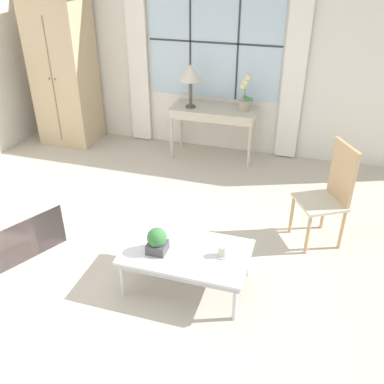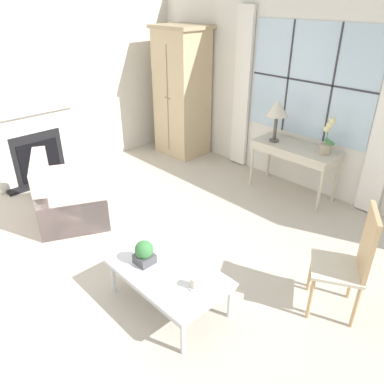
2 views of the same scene
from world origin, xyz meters
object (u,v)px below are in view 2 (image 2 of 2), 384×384
(side_chair_wooden, at_px, (352,258))
(pillar_candle, at_px, (195,283))
(console_table, at_px, (295,152))
(coffee_table, at_px, (168,274))
(fireplace, at_px, (33,141))
(armchair_upholstered, at_px, (70,199))
(potted_plant_small, at_px, (144,253))
(table_lamp, at_px, (277,109))
(armoire, at_px, (182,93))
(potted_orchid, at_px, (327,140))

(side_chair_wooden, relative_size, pillar_candle, 8.94)
(console_table, bearing_deg, coffee_table, -80.37)
(fireplace, height_order, armchair_upholstered, fireplace)
(coffee_table, height_order, potted_plant_small, potted_plant_small)
(fireplace, xyz_separation_m, table_lamp, (2.68, 2.46, 0.56))
(armoire, bearing_deg, table_lamp, -0.04)
(potted_orchid, xyz_separation_m, armchair_upholstered, (-2.00, -2.76, -0.63))
(potted_orchid, height_order, coffee_table, potted_orchid)
(side_chair_wooden, bearing_deg, potted_orchid, 125.68)
(side_chair_wooden, distance_m, potted_plant_small, 1.86)
(coffee_table, bearing_deg, fireplace, 175.36)
(side_chair_wooden, bearing_deg, armchair_upholstered, -162.26)
(console_table, bearing_deg, potted_orchid, 4.92)
(armoire, xyz_separation_m, side_chair_wooden, (3.98, -1.63, -0.50))
(fireplace, distance_m, coffee_table, 3.52)
(pillar_candle, bearing_deg, armchair_upholstered, 178.71)
(armchair_upholstered, height_order, potted_plant_small, armchair_upholstered)
(coffee_table, bearing_deg, console_table, 99.63)
(armoire, bearing_deg, potted_orchid, 2.00)
(pillar_candle, bearing_deg, potted_orchid, 97.71)
(armoire, relative_size, potted_plant_small, 9.20)
(fireplace, bearing_deg, pillar_candle, -3.87)
(potted_plant_small, bearing_deg, armchair_upholstered, 174.98)
(potted_orchid, distance_m, potted_plant_small, 2.96)
(potted_orchid, relative_size, coffee_table, 0.45)
(fireplace, xyz_separation_m, armoire, (0.69, 2.46, 0.46))
(potted_orchid, xyz_separation_m, coffee_table, (0.06, -2.84, -0.57))
(console_table, height_order, potted_plant_small, console_table)
(armchair_upholstered, bearing_deg, coffee_table, -2.18)
(table_lamp, height_order, potted_plant_small, table_lamp)
(armoire, height_order, armchair_upholstered, armoire)
(armoire, distance_m, armchair_upholstered, 2.88)
(side_chair_wooden, bearing_deg, coffee_table, -136.65)
(side_chair_wooden, distance_m, pillar_candle, 1.40)
(console_table, distance_m, potted_orchid, 0.50)
(potted_orchid, distance_m, pillar_candle, 2.88)
(console_table, bearing_deg, table_lamp, -169.62)
(coffee_table, bearing_deg, side_chair_wooden, 43.35)
(console_table, height_order, side_chair_wooden, side_chair_wooden)
(armchair_upholstered, bearing_deg, potted_orchid, 54.02)
(fireplace, relative_size, armoire, 0.88)
(armchair_upholstered, bearing_deg, fireplace, 171.86)
(pillar_candle, bearing_deg, console_table, 106.08)
(console_table, distance_m, table_lamp, 0.65)
(fireplace, relative_size, pillar_candle, 15.83)
(coffee_table, bearing_deg, potted_orchid, 91.12)
(table_lamp, relative_size, armchair_upholstered, 0.50)
(console_table, xyz_separation_m, table_lamp, (-0.33, -0.06, 0.56))
(side_chair_wooden, bearing_deg, console_table, 134.50)
(potted_plant_small, distance_m, pillar_candle, 0.58)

